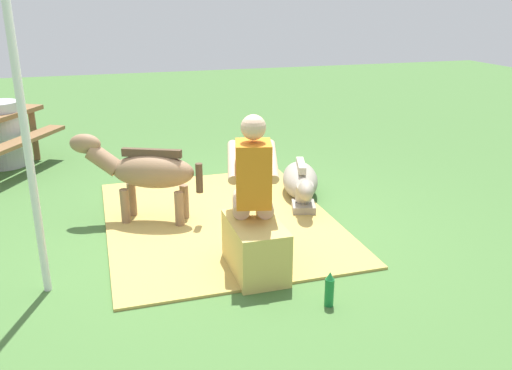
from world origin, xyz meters
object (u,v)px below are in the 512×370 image
at_px(soda_bottle, 329,289).
at_px(tent_pole_left, 27,147).
at_px(pony_lying, 301,182).
at_px(water_barrel, 2,134).
at_px(pony_standing, 144,171).
at_px(hay_bale, 255,247).
at_px(person_seated, 253,183).

xyz_separation_m(soda_bottle, tent_pole_left, (0.85, 2.03, 1.03)).
distance_m(soda_bottle, tent_pole_left, 2.43).
height_order(pony_lying, water_barrel, water_barrel).
relative_size(water_barrel, tent_pole_left, 0.38).
height_order(soda_bottle, water_barrel, water_barrel).
bearing_deg(pony_standing, water_barrel, 33.27).
relative_size(pony_standing, soda_bottle, 4.49).
bearing_deg(hay_bale, soda_bottle, -150.42).
xyz_separation_m(person_seated, tent_pole_left, (0.03, 1.68, 0.44)).
bearing_deg(water_barrel, soda_bottle, -148.39).
xyz_separation_m(pony_lying, soda_bottle, (-2.19, 0.63, -0.05)).
xyz_separation_m(hay_bale, pony_lying, (1.53, -1.00, -0.04)).
relative_size(pony_lying, water_barrel, 1.54).
bearing_deg(water_barrel, person_seated, -146.66).
distance_m(hay_bale, soda_bottle, 0.77).
distance_m(person_seated, water_barrel, 4.43).
bearing_deg(hay_bale, pony_lying, -33.20).
bearing_deg(pony_lying, hay_bale, 146.80).
bearing_deg(water_barrel, tent_pole_left, -168.50).
bearing_deg(water_barrel, pony_standing, -146.73).
height_order(pony_standing, pony_lying, pony_standing).
height_order(hay_bale, soda_bottle, hay_bale).
bearing_deg(hay_bale, tent_pole_left, 83.53).
height_order(hay_bale, pony_lying, hay_bale).
bearing_deg(hay_bale, pony_standing, 29.35).
bearing_deg(pony_lying, water_barrel, 55.73).
bearing_deg(tent_pole_left, hay_bale, -96.47).
relative_size(person_seated, pony_lying, 0.98).
xyz_separation_m(water_barrel, tent_pole_left, (-3.66, -0.74, 0.73)).
relative_size(pony_standing, water_barrel, 1.44).
height_order(pony_standing, water_barrel, pony_standing).
bearing_deg(pony_lying, person_seated, 144.60).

